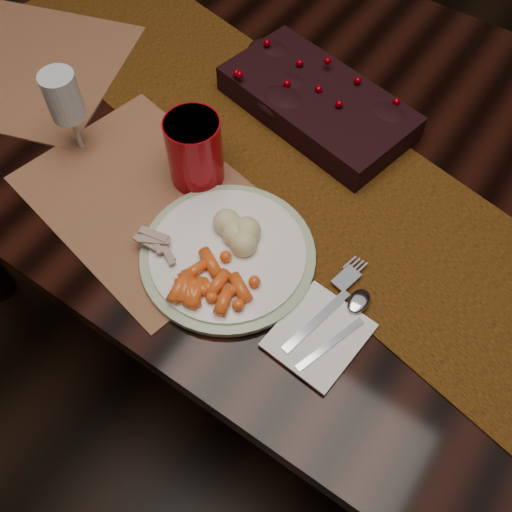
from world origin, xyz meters
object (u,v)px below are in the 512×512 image
Objects in this scene: napkin at (319,335)px; red_cup at (195,151)px; dinner_plate at (228,254)px; wine_glass at (70,114)px; baby_carrots at (215,286)px; mashed_potatoes at (237,226)px; dining_table at (316,259)px; placemat_main at (146,199)px; centerpiece at (317,99)px; turkey_shreds at (157,249)px.

napkin is 0.36m from red_cup.
wine_glass is (-0.36, 0.04, 0.07)m from dinner_plate.
mashed_potatoes reaches higher than baby_carrots.
dining_table is at bearing 121.76° from napkin.
mashed_potatoes reaches higher than placemat_main.
placemat_main is 0.18m from mashed_potatoes.
baby_carrots is 0.83× the size of red_cup.
centerpiece is at bearing 79.87° from placemat_main.
dinner_plate is at bearing 111.36° from baby_carrots.
baby_carrots is at bearing -72.40° from mashed_potatoes.
turkey_shreds is at bearing -107.23° from dining_table.
red_cup reaches higher than turkey_shreds.
centerpiece reaches higher than placemat_main.
turkey_shreds reaches higher than napkin.
wine_glass is at bearing 173.72° from dinner_plate.
wine_glass is at bearing 164.88° from baby_carrots.
napkin is (0.16, 0.03, -0.02)m from baby_carrots.
dining_table is at bearing 84.20° from mashed_potatoes.
turkey_shreds is at bearing -73.09° from red_cup.
placemat_main is at bearing 177.14° from napkin.
centerpiece is 0.32m from mashed_potatoes.
dining_table is 13.24× the size of napkin.
dining_table is 17.15× the size of baby_carrots.
centerpiece is at bearing 98.54° from dinner_plate.
red_cup reaches higher than dining_table.
red_cup is at bearing 106.91° from turkey_shreds.
napkin is at bearing -10.08° from dinner_plate.
turkey_shreds is 0.53× the size of napkin.
dinner_plate is 0.07m from baby_carrots.
turkey_shreds reaches higher than dining_table.
mashed_potatoes is at bearing -81.66° from centerpiece.
baby_carrots is 0.10m from mashed_potatoes.
turkey_shreds is (-0.11, -0.36, 0.40)m from dining_table.
centerpiece reaches higher than mashed_potatoes.
placemat_main is at bearing -115.95° from red_cup.
placemat_main is 2.52× the size of wine_glass.
mashed_potatoes is at bearing -27.33° from red_cup.
mashed_potatoes is at bearing -0.73° from wine_glass.
mashed_potatoes is 0.54× the size of wine_glass.
napkin is at bearing -19.29° from mashed_potatoes.
placemat_main is 3.91× the size of baby_carrots.
mashed_potatoes is at bearing 100.30° from dinner_plate.
dining_table is at bearing 72.77° from turkey_shreds.
centerpiece is at bearing 100.60° from baby_carrots.
centerpiece is 0.26m from red_cup.
red_cup is at bearing 152.67° from mashed_potatoes.
dinner_plate is at bearing 34.34° from turkey_shreds.
napkin is (0.17, -0.33, 0.38)m from dining_table.
dining_table is 0.49m from mashed_potatoes.
mashed_potatoes is at bearing 107.60° from baby_carrots.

